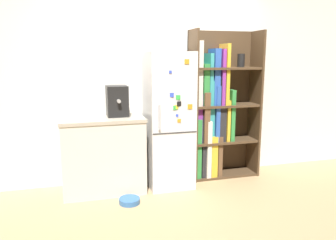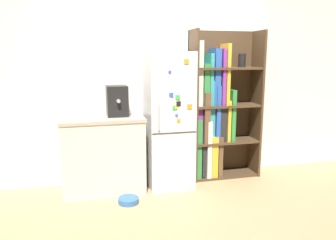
{
  "view_description": "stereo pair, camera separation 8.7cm",
  "coord_description": "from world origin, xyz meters",
  "px_view_note": "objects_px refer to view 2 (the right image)",
  "views": [
    {
      "loc": [
        -1.12,
        -3.82,
        1.63
      ],
      "look_at": [
        -0.0,
        0.15,
        0.86
      ],
      "focal_mm": 35.0,
      "sensor_mm": 36.0,
      "label": 1
    },
    {
      "loc": [
        -1.03,
        -3.84,
        1.63
      ],
      "look_at": [
        -0.0,
        0.15,
        0.86
      ],
      "focal_mm": 35.0,
      "sensor_mm": 36.0,
      "label": 2
    }
  ],
  "objects_px": {
    "refrigerator": "(168,120)",
    "espresso_machine": "(117,101)",
    "pet_bowl": "(129,200)",
    "bookshelf": "(215,112)"
  },
  "relations": [
    {
      "from": "refrigerator",
      "to": "bookshelf",
      "type": "relative_size",
      "value": 0.86
    },
    {
      "from": "bookshelf",
      "to": "pet_bowl",
      "type": "bearing_deg",
      "value": -155.01
    },
    {
      "from": "refrigerator",
      "to": "bookshelf",
      "type": "bearing_deg",
      "value": 11.23
    },
    {
      "from": "refrigerator",
      "to": "pet_bowl",
      "type": "height_order",
      "value": "refrigerator"
    },
    {
      "from": "refrigerator",
      "to": "espresso_machine",
      "type": "relative_size",
      "value": 4.59
    },
    {
      "from": "refrigerator",
      "to": "espresso_machine",
      "type": "distance_m",
      "value": 0.69
    },
    {
      "from": "refrigerator",
      "to": "bookshelf",
      "type": "xyz_separation_m",
      "value": [
        0.7,
        0.14,
        0.05
      ]
    },
    {
      "from": "espresso_machine",
      "to": "pet_bowl",
      "type": "relative_size",
      "value": 1.56
    },
    {
      "from": "bookshelf",
      "to": "pet_bowl",
      "type": "height_order",
      "value": "bookshelf"
    },
    {
      "from": "bookshelf",
      "to": "pet_bowl",
      "type": "xyz_separation_m",
      "value": [
        -1.3,
        -0.6,
        -0.88
      ]
    }
  ]
}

